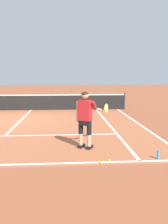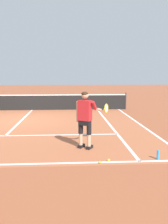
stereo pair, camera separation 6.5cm
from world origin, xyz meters
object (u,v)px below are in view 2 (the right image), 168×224
tennis_player (86,116)px  water_bottle (158,155)px  tennis_ball_by_baseline (109,160)px  tennis_ball_near_feet (100,162)px

tennis_player → water_bottle: tennis_player is taller
tennis_ball_by_baseline → water_bottle: (1.32, 0.06, 0.09)m
tennis_ball_near_feet → water_bottle: 1.58m
tennis_player → water_bottle: 2.30m
tennis_ball_by_baseline → water_bottle: water_bottle is taller
water_bottle → tennis_ball_by_baseline: bearing=-177.3°
tennis_ball_by_baseline → water_bottle: bearing=2.7°
tennis_player → tennis_ball_near_feet: size_ratio=25.95×
tennis_ball_near_feet → tennis_ball_by_baseline: size_ratio=1.00×
tennis_ball_near_feet → tennis_ball_by_baseline: (0.24, 0.13, 0.00)m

